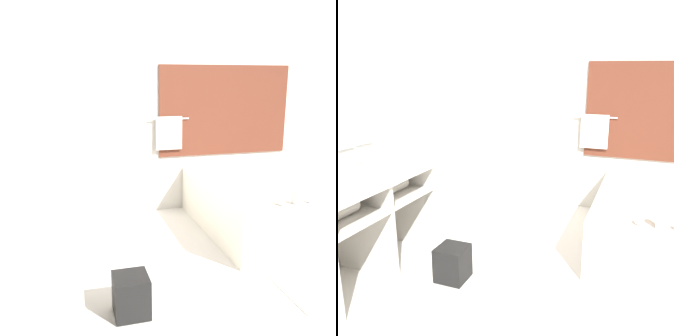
# 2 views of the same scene
# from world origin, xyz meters

# --- Properties ---
(ground_plane) EXTENTS (16.00, 16.00, 0.00)m
(ground_plane) POSITION_xyz_m (0.00, 0.00, 0.00)
(ground_plane) COLOR silver
(ground_plane) RESTS_ON ground
(wall_back_with_blinds) EXTENTS (7.40, 0.13, 2.70)m
(wall_back_with_blinds) POSITION_xyz_m (0.01, 2.23, 1.34)
(wall_back_with_blinds) COLOR silver
(wall_back_with_blinds) RESTS_ON ground_plane
(vanity_counter) EXTENTS (0.66, 1.27, 0.87)m
(vanity_counter) POSITION_xyz_m (-1.85, 0.00, 0.63)
(vanity_counter) COLOR silver
(vanity_counter) RESTS_ON ground_plane
(sink_faucet) EXTENTS (0.09, 0.04, 0.18)m
(sink_faucet) POSITION_xyz_m (-2.04, 0.17, 0.96)
(sink_faucet) COLOR silver
(sink_faucet) RESTS_ON vanity_counter
(bathtub) EXTENTS (1.09, 1.71, 0.65)m
(bathtub) POSITION_xyz_m (0.44, 1.33, 0.29)
(bathtub) COLOR silver
(bathtub) RESTS_ON ground_plane
(waste_bin) EXTENTS (0.24, 0.24, 0.29)m
(waste_bin) POSITION_xyz_m (-1.12, 0.14, 0.15)
(waste_bin) COLOR black
(waste_bin) RESTS_ON ground_plane
(bath_mat) EXTENTS (0.47, 0.64, 0.02)m
(bath_mat) POSITION_xyz_m (0.30, 0.09, 0.01)
(bath_mat) COLOR white
(bath_mat) RESTS_ON ground_plane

